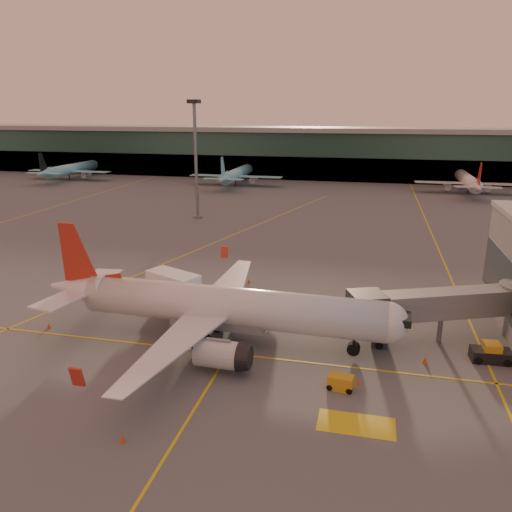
% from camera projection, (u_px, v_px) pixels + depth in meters
% --- Properties ---
extents(ground, '(600.00, 600.00, 0.00)m').
position_uv_depth(ground, '(162.00, 372.00, 46.55)').
color(ground, '#4C4F54').
rests_on(ground, ground).
extents(taxi_markings, '(100.12, 173.00, 0.01)m').
position_uv_depth(taxi_markings, '(224.00, 246.00, 89.70)').
color(taxi_markings, gold).
rests_on(taxi_markings, ground).
extents(terminal, '(400.00, 20.00, 17.60)m').
position_uv_depth(terminal, '(323.00, 153.00, 176.48)').
color(terminal, '#19382D').
rests_on(terminal, ground).
extents(mast_west_near, '(2.40, 2.40, 25.60)m').
position_uv_depth(mast_west_near, '(196.00, 151.00, 108.38)').
color(mast_west_near, slate).
rests_on(mast_west_near, ground).
extents(distant_aircraft_row, '(225.00, 34.00, 13.00)m').
position_uv_depth(distant_aircraft_row, '(155.00, 182.00, 168.54)').
color(distant_aircraft_row, '#81CBD9').
rests_on(distant_aircraft_row, ground).
extents(main_airplane, '(39.10, 35.15, 11.81)m').
position_uv_depth(main_airplane, '(218.00, 307.00, 51.82)').
color(main_airplane, silver).
rests_on(main_airplane, ground).
extents(jet_bridge, '(20.17, 10.64, 5.85)m').
position_uv_depth(jet_bridge, '(454.00, 306.00, 51.78)').
color(jet_bridge, slate).
rests_on(jet_bridge, ground).
extents(catering_truck, '(7.17, 5.34, 5.11)m').
position_uv_depth(catering_truck, '(174.00, 291.00, 59.20)').
color(catering_truck, '#AA1823').
rests_on(catering_truck, ground).
extents(gpu_cart, '(2.36, 1.61, 1.29)m').
position_uv_depth(gpu_cart, '(341.00, 383.00, 43.61)').
color(gpu_cart, '#C38D18').
rests_on(gpu_cart, ground).
extents(pushback_tug, '(3.79, 2.20, 1.90)m').
position_uv_depth(pushback_tug, '(491.00, 354.00, 48.43)').
color(pushback_tug, black).
rests_on(pushback_tug, ground).
extents(cone_nose, '(0.47, 0.47, 0.59)m').
position_uv_depth(cone_nose, '(425.00, 360.00, 48.25)').
color(cone_nose, red).
rests_on(cone_nose, ground).
extents(cone_tail, '(0.45, 0.45, 0.58)m').
position_uv_depth(cone_tail, '(49.00, 326.00, 55.92)').
color(cone_tail, red).
rests_on(cone_tail, ground).
extents(cone_wing_right, '(0.43, 0.43, 0.55)m').
position_uv_depth(cone_wing_right, '(122.00, 439.00, 36.72)').
color(cone_wing_right, red).
rests_on(cone_wing_right, ground).
extents(cone_wing_left, '(0.46, 0.46, 0.59)m').
position_uv_depth(cone_wing_left, '(249.00, 281.00, 70.58)').
color(cone_wing_left, red).
rests_on(cone_wing_left, ground).
extents(cone_fwd, '(0.42, 0.42, 0.54)m').
position_uv_depth(cone_fwd, '(358.00, 382.00, 44.46)').
color(cone_fwd, red).
rests_on(cone_fwd, ground).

